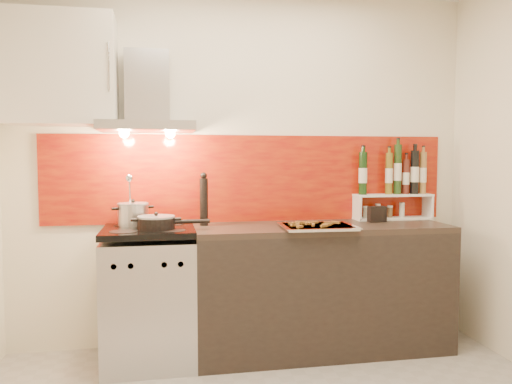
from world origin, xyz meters
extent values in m
cube|color=silver|center=(0.00, 1.40, 1.30)|extent=(3.40, 0.02, 2.60)
cube|color=maroon|center=(0.05, 1.39, 1.22)|extent=(3.00, 0.02, 0.64)
cube|color=#B7B7BA|center=(-0.70, 1.10, 0.42)|extent=(0.60, 0.60, 0.84)
cube|color=black|center=(-0.70, 0.81, 0.33)|extent=(0.50, 0.02, 0.40)
cube|color=#B7B7BA|center=(-0.70, 0.81, 0.72)|extent=(0.56, 0.02, 0.12)
cube|color=#FF190C|center=(-0.70, 0.81, 0.72)|extent=(0.10, 0.01, 0.04)
cube|color=black|center=(-0.70, 1.10, 0.89)|extent=(0.60, 0.60, 0.04)
cube|color=black|center=(0.50, 1.10, 0.43)|extent=(1.80, 0.60, 0.86)
cube|color=black|center=(0.50, 1.10, 0.88)|extent=(1.80, 0.60, 0.04)
cube|color=#B7B7BA|center=(-0.70, 1.15, 1.58)|extent=(0.62, 0.50, 0.06)
cube|color=#B7B7BA|center=(-0.70, 1.30, 1.86)|extent=(0.30, 0.18, 0.50)
sphere|color=#FFD18C|center=(-0.85, 1.15, 1.54)|extent=(0.07, 0.07, 0.07)
sphere|color=#FFD18C|center=(-0.55, 1.15, 1.54)|extent=(0.07, 0.07, 0.07)
cube|color=silver|center=(-1.25, 1.22, 1.95)|extent=(0.70, 0.35, 0.72)
cylinder|color=#B7B7BA|center=(-0.81, 1.23, 0.98)|extent=(0.21, 0.21, 0.14)
cylinder|color=#99999E|center=(-0.81, 1.23, 1.06)|extent=(0.21, 0.21, 0.01)
sphere|color=black|center=(-0.81, 1.23, 1.08)|extent=(0.03, 0.03, 0.03)
cylinder|color=black|center=(-0.65, 1.02, 0.95)|extent=(0.24, 0.24, 0.08)
cylinder|color=#99999E|center=(-0.65, 1.02, 0.99)|extent=(0.24, 0.24, 0.01)
sphere|color=black|center=(-0.65, 1.02, 1.01)|extent=(0.03, 0.03, 0.03)
cylinder|color=black|center=(-0.41, 1.02, 0.96)|extent=(0.23, 0.03, 0.03)
cylinder|color=silver|center=(-0.83, 1.17, 0.96)|extent=(0.08, 0.08, 0.13)
cylinder|color=silver|center=(-0.82, 1.17, 1.13)|extent=(0.01, 0.06, 0.24)
sphere|color=silver|center=(-0.82, 1.12, 1.24)|extent=(0.05, 0.05, 0.05)
cylinder|color=black|center=(-0.32, 1.22, 1.07)|extent=(0.06, 0.06, 0.33)
sphere|color=black|center=(-0.32, 1.22, 1.25)|extent=(0.05, 0.05, 0.05)
cube|color=white|center=(1.14, 1.31, 0.91)|extent=(0.60, 0.16, 0.01)
cube|color=white|center=(0.85, 1.31, 0.99)|extent=(0.01, 0.16, 0.17)
cube|color=white|center=(1.43, 1.31, 0.99)|extent=(0.02, 0.16, 0.17)
cube|color=white|center=(1.14, 1.31, 1.09)|extent=(0.60, 0.16, 0.02)
cylinder|color=black|center=(0.89, 1.31, 1.26)|extent=(0.06, 0.06, 0.32)
cylinder|color=brown|center=(1.10, 1.31, 1.25)|extent=(0.05, 0.05, 0.32)
cylinder|color=#1E3714|center=(1.17, 1.31, 1.28)|extent=(0.06, 0.06, 0.38)
cylinder|color=#4F1C15|center=(1.24, 1.31, 1.23)|extent=(0.05, 0.05, 0.27)
cylinder|color=black|center=(1.32, 1.31, 1.26)|extent=(0.06, 0.06, 0.34)
cylinder|color=olive|center=(1.39, 1.31, 1.26)|extent=(0.05, 0.05, 0.32)
cylinder|color=#AFA88E|center=(0.92, 1.31, 0.95)|extent=(0.04, 0.04, 0.08)
cylinder|color=#AB331C|center=(1.02, 1.31, 0.96)|extent=(0.04, 0.04, 0.09)
cylinder|color=brown|center=(1.12, 1.31, 0.95)|extent=(0.04, 0.04, 0.08)
cylinder|color=silver|center=(1.22, 1.31, 0.96)|extent=(0.04, 0.04, 0.10)
cube|color=black|center=(0.95, 1.17, 0.96)|extent=(0.14, 0.07, 0.11)
cube|color=silver|center=(0.42, 0.93, 0.91)|extent=(0.49, 0.38, 0.01)
cube|color=silver|center=(0.42, 0.93, 0.92)|extent=(0.51, 0.40, 0.01)
cube|color=red|center=(0.42, 0.93, 0.92)|extent=(0.45, 0.34, 0.01)
cube|color=brown|center=(0.25, 0.91, 0.93)|extent=(0.06, 0.05, 0.02)
cube|color=brown|center=(0.36, 1.01, 0.93)|extent=(0.06, 0.05, 0.02)
cube|color=brown|center=(0.43, 0.84, 0.93)|extent=(0.06, 0.05, 0.02)
cube|color=brown|center=(0.27, 0.83, 0.93)|extent=(0.06, 0.06, 0.02)
cube|color=brown|center=(0.51, 0.96, 0.93)|extent=(0.07, 0.04, 0.02)
cube|color=brown|center=(0.36, 0.98, 0.93)|extent=(0.04, 0.06, 0.02)
cube|color=brown|center=(0.38, 0.97, 0.93)|extent=(0.06, 0.05, 0.02)
cube|color=brown|center=(0.57, 0.99, 0.93)|extent=(0.05, 0.06, 0.02)
cube|color=brown|center=(0.40, 1.03, 0.93)|extent=(0.06, 0.02, 0.02)
cube|color=brown|center=(0.32, 1.02, 0.93)|extent=(0.02, 0.06, 0.02)
cube|color=brown|center=(0.31, 1.02, 0.93)|extent=(0.05, 0.06, 0.02)
cube|color=brown|center=(0.26, 0.99, 0.93)|extent=(0.06, 0.03, 0.02)
cube|color=brown|center=(0.43, 1.01, 0.93)|extent=(0.06, 0.06, 0.02)
cube|color=brown|center=(0.47, 0.89, 0.93)|extent=(0.07, 0.03, 0.02)
cube|color=brown|center=(0.38, 0.89, 0.93)|extent=(0.03, 0.07, 0.02)
cube|color=brown|center=(0.26, 0.91, 0.93)|extent=(0.06, 0.04, 0.02)
camera|label=1|loc=(-0.60, -2.27, 1.38)|focal=35.00mm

